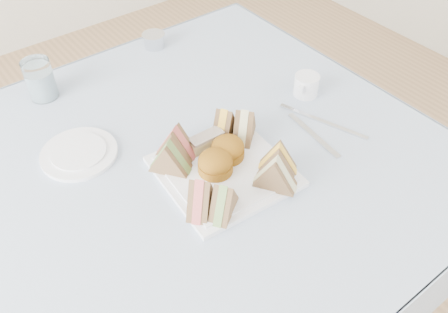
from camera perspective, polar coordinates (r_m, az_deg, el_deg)
table at (r=1.34m, az=-2.33°, el=-11.21°), size 0.90×0.90×0.74m
tablecloth at (r=1.06m, az=-2.90°, el=0.35°), size 1.02×1.02×0.01m
serving_plate at (r=1.00m, az=0.00°, el=-1.80°), size 0.27×0.27×0.01m
sandwich_fl_a at (r=0.90m, az=-2.88°, el=-4.51°), size 0.09×0.09×0.08m
sandwich_fl_b at (r=0.90m, az=-0.04°, el=-5.08°), size 0.09×0.08×0.07m
sandwich_fr_a at (r=0.98m, az=6.55°, el=-0.12°), size 0.08×0.08×0.07m
sandwich_fr_b at (r=0.94m, az=6.22°, el=-1.85°), size 0.08×0.10×0.08m
sandwich_bl_a at (r=0.98m, az=-6.56°, el=0.08°), size 0.09×0.10×0.08m
sandwich_bl_b at (r=1.01m, az=-5.82°, el=1.84°), size 0.08×0.10×0.08m
sandwich_br_a at (r=1.05m, az=2.48°, el=3.93°), size 0.09×0.09×0.08m
sandwich_br_b at (r=1.06m, az=0.03°, el=4.16°), size 0.09×0.08×0.07m
scone_left at (r=0.98m, az=-1.04°, el=-0.80°), size 0.08×0.08×0.05m
scone_right at (r=1.01m, az=0.46°, el=0.93°), size 0.09×0.09×0.05m
pastry_slice at (r=1.04m, az=-2.12°, el=1.82°), size 0.08×0.03×0.04m
side_plate at (r=1.09m, az=-17.03°, el=0.35°), size 0.22×0.22×0.01m
water_glass at (r=1.27m, az=-21.27°, el=8.64°), size 0.09×0.09×0.10m
tea_strainer at (r=1.41m, az=-8.41°, el=13.58°), size 0.09×0.09×0.04m
knife at (r=1.11m, az=10.70°, el=2.57°), size 0.03×0.18×0.00m
fork at (r=1.15m, az=12.56°, el=3.84°), size 0.07×0.18×0.00m
creamer_jug at (r=1.22m, az=9.87°, el=8.45°), size 0.08×0.08×0.05m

